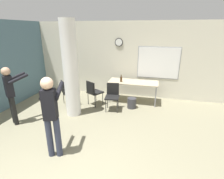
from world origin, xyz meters
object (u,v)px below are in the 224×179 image
at_px(bottle_on_table, 121,79).
at_px(chair_table_front, 112,95).
at_px(person_playing_front, 51,112).
at_px(person_watching_back, 11,92).
at_px(chair_near_pillar, 67,91).
at_px(chair_table_left, 94,91).
at_px(folding_table, 133,83).

relative_size(bottle_on_table, chair_table_front, 0.30).
height_order(bottle_on_table, person_playing_front, person_playing_front).
xyz_separation_m(person_watching_back, person_playing_front, (1.78, -0.89, 0.06)).
relative_size(bottle_on_table, chair_near_pillar, 0.30).
distance_m(bottle_on_table, chair_table_front, 0.78).
bearing_deg(chair_near_pillar, chair_table_left, 12.22).
height_order(bottle_on_table, chair_near_pillar, bottle_on_table).
relative_size(person_watching_back, person_playing_front, 0.94).
bearing_deg(bottle_on_table, person_watching_back, -138.91).
relative_size(folding_table, bottle_on_table, 6.74).
distance_m(chair_table_left, chair_table_front, 0.73).
bearing_deg(person_watching_back, folding_table, 38.49).
relative_size(folding_table, person_watching_back, 1.08).
xyz_separation_m(chair_table_front, person_watching_back, (-2.40, -1.53, 0.43)).
xyz_separation_m(chair_near_pillar, chair_table_front, (1.60, 0.01, 0.00)).
bearing_deg(person_watching_back, person_playing_front, -26.59).
relative_size(chair_near_pillar, person_watching_back, 0.54).
height_order(chair_near_pillar, chair_table_left, same).
xyz_separation_m(bottle_on_table, chair_near_pillar, (-1.74, -0.70, -0.34)).
distance_m(chair_table_left, person_watching_back, 2.45).
bearing_deg(chair_near_pillar, bottle_on_table, 21.99).
bearing_deg(chair_table_left, bottle_on_table, 30.95).
bearing_deg(folding_table, chair_table_left, -153.09).
distance_m(folding_table, chair_near_pillar, 2.32).
bearing_deg(folding_table, chair_table_front, -123.98).
distance_m(chair_near_pillar, person_watching_back, 1.77).
xyz_separation_m(chair_near_pillar, chair_table_left, (0.89, 0.19, 0.00)).
xyz_separation_m(bottle_on_table, chair_table_left, (-0.85, -0.51, -0.34)).
bearing_deg(person_playing_front, folding_table, 70.06).
height_order(chair_near_pillar, person_watching_back, person_watching_back).
distance_m(chair_near_pillar, chair_table_front, 1.60).
bearing_deg(person_playing_front, chair_table_front, 75.57).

